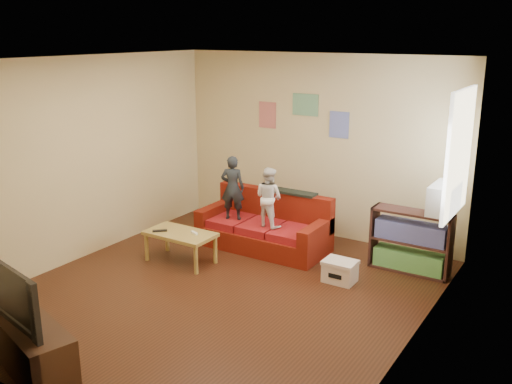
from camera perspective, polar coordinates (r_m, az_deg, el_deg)
The scene contains 17 objects.
room_shell at distance 6.43m, azimuth -3.79°, elevation 0.92°, with size 4.52×5.02×2.72m.
sofa at distance 8.17m, azimuth 0.95°, elevation -3.68°, with size 1.84×0.85×0.81m.
child_a at distance 8.10m, azimuth -2.36°, elevation 0.43°, with size 0.34×0.22×0.93m, color #21262A.
child_b at distance 7.80m, azimuth 1.28°, elevation -0.52°, with size 0.41×0.32×0.84m, color white.
coffee_table at distance 7.68m, azimuth -7.58°, elevation -4.43°, with size 0.93×0.51×0.42m.
remote at distance 7.72m, azimuth -9.60°, elevation -3.84°, with size 0.19×0.05×0.02m, color black.
game_controller at distance 7.57m, azimuth -6.19°, elevation -4.09°, with size 0.13×0.04×0.03m, color white.
bookshelf at distance 7.58m, azimuth 15.19°, elevation -5.10°, with size 1.01×0.30×0.81m.
window at distance 6.96m, azimuth 19.62°, elevation 3.64°, with size 0.04×1.08×1.48m, color white.
ac_unit at distance 7.11m, azimuth 18.27°, elevation -0.64°, with size 0.28×0.55×0.35m, color #B7B2A3.
artwork_left at distance 8.84m, azimuth 1.15°, elevation 7.71°, with size 0.30×0.01×0.40m, color #D87266.
artwork_center at distance 8.50m, azimuth 4.96°, elevation 8.69°, with size 0.42×0.01×0.32m, color #72B27F.
artwork_right at distance 8.30m, azimuth 8.31°, elevation 6.67°, with size 0.30×0.01×0.38m, color #727FCC.
file_box at distance 7.18m, azimuth 8.39°, elevation -7.82°, with size 0.40×0.31×0.28m.
tv_stand at distance 5.78m, azimuth -21.72°, elevation -13.98°, with size 1.24×0.41×0.47m, color #3F2619.
television at distance 5.56m, azimuth -22.27°, elevation -9.35°, with size 0.98×0.13×0.56m, color black.
tissue at distance 7.82m, azimuth 4.10°, elevation -6.34°, with size 0.11×0.11×0.11m, color white.
Camera 1 is at (3.65, -5.02, 3.00)m, focal length 40.00 mm.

